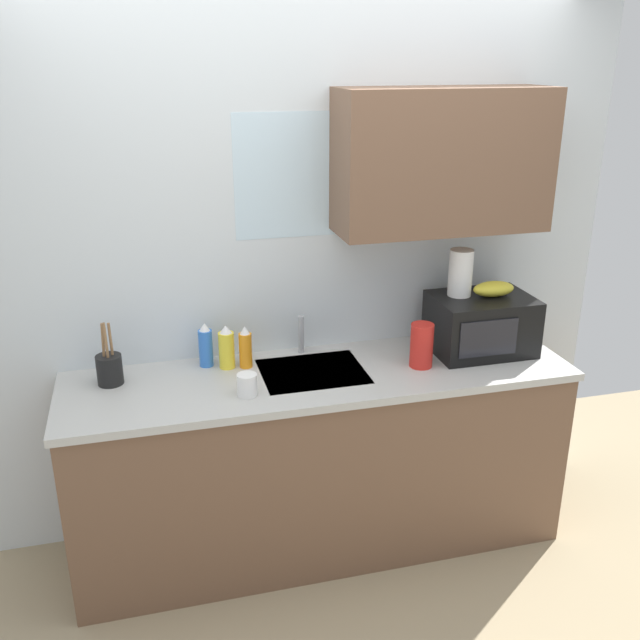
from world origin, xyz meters
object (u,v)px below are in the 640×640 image
object	(u,v)px
microwave	(481,324)
dish_soap_bottle_blue	(206,346)
dish_soap_bottle_orange	(245,348)
dish_soap_bottle_yellow	(227,348)
cereal_canister	(422,345)
banana_bunch	(494,289)
utensil_crock	(109,368)
paper_towel_roll	(461,273)
mug_white	(247,385)

from	to	relation	value
microwave	dish_soap_bottle_blue	xyz separation A→B (m)	(-1.28, 0.15, -0.04)
dish_soap_bottle_orange	dish_soap_bottle_yellow	xyz separation A→B (m)	(-0.08, 0.02, 0.00)
dish_soap_bottle_yellow	cereal_canister	bearing A→B (deg)	-13.84
microwave	banana_bunch	xyz separation A→B (m)	(0.05, 0.00, 0.17)
dish_soap_bottle_orange	dish_soap_bottle_yellow	size ratio (longest dim) A/B	0.97
dish_soap_bottle_orange	cereal_canister	distance (m)	0.79
utensil_crock	paper_towel_roll	bearing A→B (deg)	-0.71
dish_soap_bottle_blue	cereal_canister	distance (m)	0.97
dish_soap_bottle_orange	cereal_canister	world-z (taller)	cereal_canister
dish_soap_bottle_orange	dish_soap_bottle_yellow	bearing A→B (deg)	169.05
paper_towel_roll	dish_soap_bottle_yellow	world-z (taller)	paper_towel_roll
microwave	dish_soap_bottle_orange	distance (m)	1.11
dish_soap_bottle_yellow	cereal_canister	size ratio (longest dim) A/B	1.00
dish_soap_bottle_yellow	mug_white	size ratio (longest dim) A/B	2.13
banana_bunch	utensil_crock	bearing A→B (deg)	177.72
microwave	paper_towel_roll	xyz separation A→B (m)	(-0.10, 0.05, 0.24)
dish_soap_bottle_orange	paper_towel_roll	bearing A→B (deg)	-2.50
paper_towel_roll	microwave	bearing A→B (deg)	-27.38
banana_bunch	mug_white	xyz separation A→B (m)	(-1.20, -0.19, -0.26)
microwave	dish_soap_bottle_orange	xyz separation A→B (m)	(-1.11, 0.10, -0.04)
dish_soap_bottle_orange	dish_soap_bottle_blue	size ratio (longest dim) A/B	0.95
dish_soap_bottle_blue	cereal_canister	world-z (taller)	dish_soap_bottle_blue
paper_towel_roll	dish_soap_bottle_blue	distance (m)	1.22
mug_white	paper_towel_roll	bearing A→B (deg)	12.88
microwave	dish_soap_bottle_blue	bearing A→B (deg)	173.10
dish_soap_bottle_yellow	dish_soap_bottle_orange	bearing A→B (deg)	-10.95
paper_towel_roll	utensil_crock	size ratio (longest dim) A/B	0.76
microwave	dish_soap_bottle_yellow	size ratio (longest dim) A/B	2.27
dish_soap_bottle_yellow	mug_white	world-z (taller)	dish_soap_bottle_yellow
banana_bunch	dish_soap_bottle_yellow	distance (m)	1.27
paper_towel_roll	mug_white	bearing A→B (deg)	-167.12
dish_soap_bottle_blue	microwave	bearing A→B (deg)	-6.90
microwave	banana_bunch	size ratio (longest dim) A/B	2.30
paper_towel_roll	dish_soap_bottle_blue	xyz separation A→B (m)	(-1.18, 0.10, -0.28)
banana_bunch	dish_soap_bottle_blue	bearing A→B (deg)	173.43
mug_white	dish_soap_bottle_blue	bearing A→B (deg)	110.96
dish_soap_bottle_orange	mug_white	bearing A→B (deg)	-98.02
dish_soap_bottle_yellow	mug_white	distance (m)	0.31
dish_soap_bottle_orange	cereal_canister	size ratio (longest dim) A/B	0.97
dish_soap_bottle_blue	banana_bunch	bearing A→B (deg)	-6.57
dish_soap_bottle_orange	utensil_crock	bearing A→B (deg)	-177.65
banana_bunch	microwave	bearing A→B (deg)	-178.23
banana_bunch	dish_soap_bottle_yellow	xyz separation A→B (m)	(-1.24, 0.11, -0.21)
utensil_crock	dish_soap_bottle_yellow	bearing A→B (deg)	4.53
banana_bunch	dish_soap_bottle_blue	distance (m)	1.36
dish_soap_bottle_blue	cereal_canister	bearing A→B (deg)	-15.07
dish_soap_bottle_orange	utensil_crock	world-z (taller)	utensil_crock
cereal_canister	utensil_crock	size ratio (longest dim) A/B	0.70
dish_soap_bottle_yellow	mug_white	xyz separation A→B (m)	(0.04, -0.30, -0.05)
microwave	dish_soap_bottle_yellow	bearing A→B (deg)	174.65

